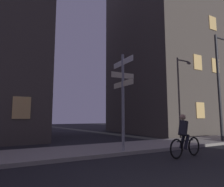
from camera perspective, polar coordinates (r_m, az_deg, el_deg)
name	(u,v)px	position (r m, az deg, el deg)	size (l,w,h in m)	color
sidewalk_kerb	(87,151)	(8.64, -7.43, -16.48)	(40.00, 2.72, 0.14)	gray
signpost	(123,92)	(8.17, 3.25, 0.56)	(1.10, 1.58, 4.06)	gray
street_lamp	(220,77)	(13.36, 29.39, 4.19)	(1.46, 0.28, 6.40)	#2D2D30
cyclist	(184,137)	(7.99, 20.65, -11.99)	(1.81, 0.37, 1.61)	black
building_right_block	(163,45)	(21.37, 15.00, 13.65)	(8.66, 9.68, 17.87)	#4C443D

